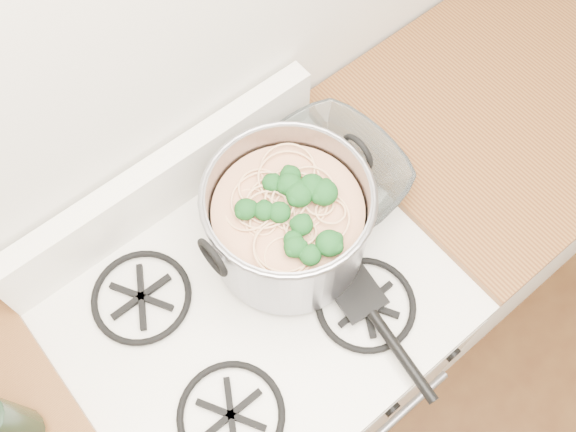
{
  "coord_description": "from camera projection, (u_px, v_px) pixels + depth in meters",
  "views": [
    {
      "loc": [
        -0.22,
        0.89,
        2.14
      ],
      "look_at": [
        0.13,
        1.31,
        1.05
      ],
      "focal_mm": 40.0,
      "sensor_mm": 36.0,
      "label": 1
    }
  ],
  "objects": [
    {
      "name": "gas_range",
      "position": [
        263.0,
        361.0,
        1.72
      ],
      "size": [
        0.76,
        0.66,
        0.92
      ],
      "color": "white",
      "rests_on": "ground"
    },
    {
      "name": "stock_pot",
      "position": [
        288.0,
        222.0,
        1.25
      ],
      "size": [
        0.36,
        0.33,
        0.22
      ],
      "color": "gray",
      "rests_on": "gas_range"
    },
    {
      "name": "glass_bowl",
      "position": [
        326.0,
        184.0,
        1.38
      ],
      "size": [
        0.13,
        0.13,
        0.03
      ],
      "primitive_type": "imported",
      "rotation": [
        0.0,
        0.0,
        0.03
      ],
      "color": "white",
      "rests_on": "gas_range"
    },
    {
      "name": "spatula",
      "position": [
        356.0,
        290.0,
        1.28
      ],
      "size": [
        0.33,
        0.35,
        0.02
      ],
      "primitive_type": null,
      "rotation": [
        0.0,
        0.0,
        -0.14
      ],
      "color": "black",
      "rests_on": "gas_range"
    },
    {
      "name": "counter_right",
      "position": [
        488.0,
        175.0,
        1.95
      ],
      "size": [
        1.0,
        0.65,
        0.92
      ],
      "color": "silver",
      "rests_on": "ground"
    }
  ]
}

